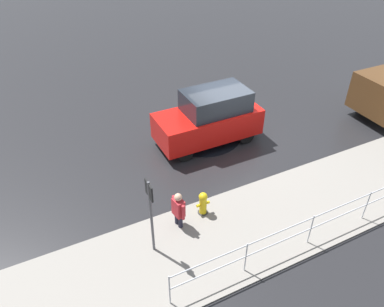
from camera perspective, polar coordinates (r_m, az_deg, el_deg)
ground_plane at (r=14.61m, az=5.93°, el=2.22°), size 60.00×60.00×0.00m
kerb_strip at (r=12.07m, az=16.46°, el=-7.71°), size 24.00×3.20×0.04m
moving_hatchback at (r=13.91m, az=2.73°, el=5.48°), size 3.91×1.72×2.06m
fire_hydrant at (r=11.11m, az=1.68°, el=-7.65°), size 0.42×0.31×0.80m
pedestrian at (r=10.56m, az=-2.08°, el=-8.39°), size 0.29×0.56×1.22m
metal_railing at (r=11.17m, az=21.76°, el=-8.31°), size 10.34×0.04×1.05m
sign_post at (r=9.35m, az=-6.35°, el=-8.21°), size 0.07×0.44×2.40m
puddle_patch at (r=14.79m, az=1.61°, el=2.88°), size 3.04×3.04×0.01m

